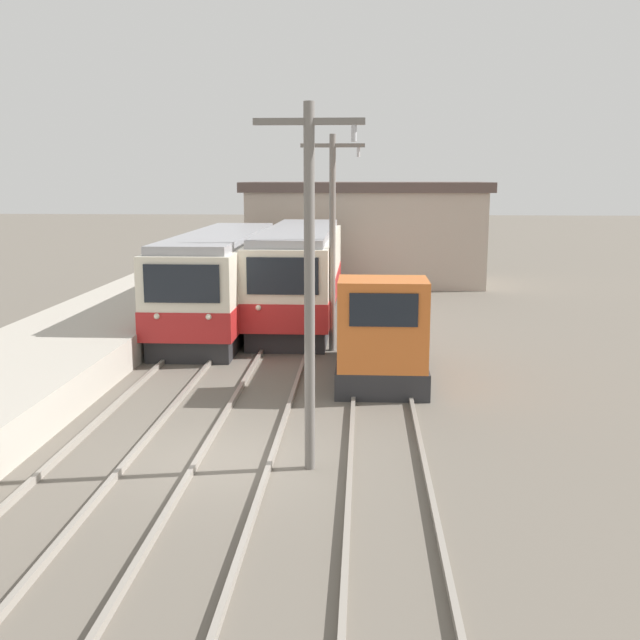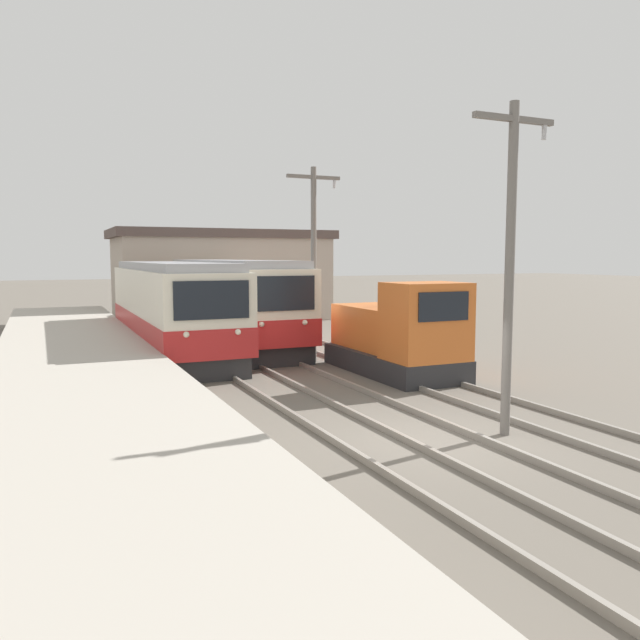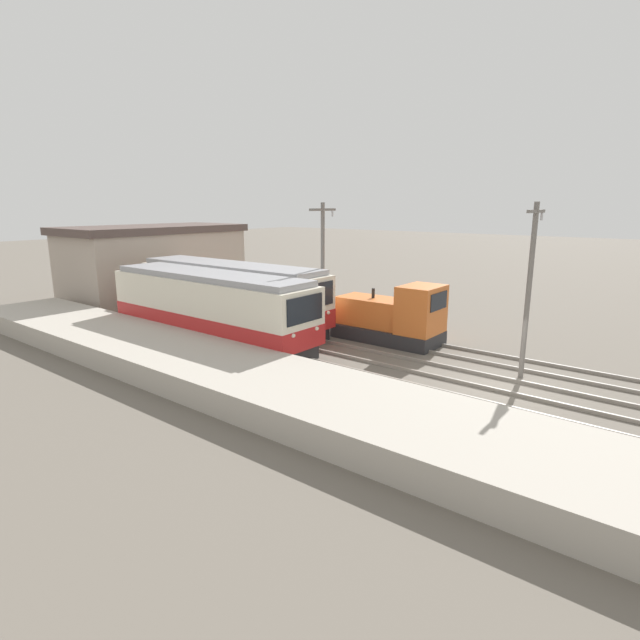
# 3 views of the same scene
# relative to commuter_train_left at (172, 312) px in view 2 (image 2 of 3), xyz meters

# --- Properties ---
(ground_plane) EXTENTS (200.00, 200.00, 0.00)m
(ground_plane) POSITION_rel_commuter_train_left_xyz_m (2.60, -13.48, -1.65)
(ground_plane) COLOR #665E54
(platform_left) EXTENTS (4.50, 54.00, 0.96)m
(platform_left) POSITION_rel_commuter_train_left_xyz_m (-3.65, -13.48, -1.17)
(platform_left) COLOR #ADA599
(platform_left) RESTS_ON ground
(track_left) EXTENTS (1.54, 60.00, 0.14)m
(track_left) POSITION_rel_commuter_train_left_xyz_m (-0.00, -13.48, -1.58)
(track_left) COLOR gray
(track_left) RESTS_ON ground
(track_center) EXTENTS (1.54, 60.00, 0.14)m
(track_center) POSITION_rel_commuter_train_left_xyz_m (2.80, -13.48, -1.58)
(track_center) COLOR gray
(track_center) RESTS_ON ground
(track_right) EXTENTS (1.54, 60.00, 0.14)m
(track_right) POSITION_rel_commuter_train_left_xyz_m (5.80, -13.48, -1.58)
(track_right) COLOR gray
(track_right) RESTS_ON ground
(commuter_train_left) EXTENTS (2.84, 12.36, 3.54)m
(commuter_train_left) POSITION_rel_commuter_train_left_xyz_m (0.00, 0.00, 0.00)
(commuter_train_left) COLOR #28282B
(commuter_train_left) RESTS_ON ground
(commuter_train_center) EXTENTS (2.84, 12.67, 3.61)m
(commuter_train_center) POSITION_rel_commuter_train_left_xyz_m (2.80, 1.66, 0.03)
(commuter_train_center) COLOR #28282B
(commuter_train_center) RESTS_ON ground
(shunting_locomotive) EXTENTS (2.40, 5.48, 3.00)m
(shunting_locomotive) POSITION_rel_commuter_train_left_xyz_m (5.80, -7.00, -0.45)
(shunting_locomotive) COLOR #28282B
(shunting_locomotive) RESTS_ON ground
(catenary_mast_near) EXTENTS (2.00, 0.20, 6.87)m
(catenary_mast_near) POSITION_rel_commuter_train_left_xyz_m (4.31, -13.80, 2.10)
(catenary_mast_near) COLOR slate
(catenary_mast_near) RESTS_ON ground
(catenary_mast_mid) EXTENTS (2.00, 0.20, 6.87)m
(catenary_mast_mid) POSITION_rel_commuter_train_left_xyz_m (4.31, -3.71, 2.10)
(catenary_mast_mid) COLOR slate
(catenary_mast_mid) RESTS_ON ground
(station_building) EXTENTS (12.60, 6.30, 5.31)m
(station_building) POSITION_rel_commuter_train_left_xyz_m (5.37, 12.52, 1.02)
(station_building) COLOR #AD9E8E
(station_building) RESTS_ON ground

